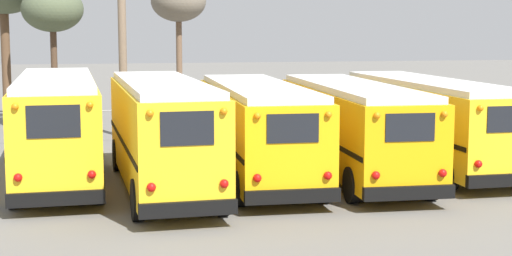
{
  "coord_description": "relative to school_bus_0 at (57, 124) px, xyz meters",
  "views": [
    {
      "loc": [
        -4.9,
        -24.23,
        4.86
      ],
      "look_at": [
        0.0,
        0.21,
        1.61
      ],
      "focal_mm": 55.0,
      "sensor_mm": 36.0,
      "label": 1
    }
  ],
  "objects": [
    {
      "name": "school_bus_0",
      "position": [
        0.0,
        0.0,
        0.0
      ],
      "size": [
        2.86,
        10.53,
        3.3
      ],
      "color": "yellow",
      "rests_on": "ground"
    },
    {
      "name": "ground_plane",
      "position": [
        6.25,
        -1.09,
        -1.78
      ],
      "size": [
        160.0,
        160.0,
        0.0
      ],
      "primitive_type": "plane",
      "color": "#66635E"
    },
    {
      "name": "fence_line",
      "position": [
        6.25,
        7.32,
        -0.79
      ],
      "size": [
        20.55,
        0.06,
        1.42
      ],
      "color": "#939399",
      "rests_on": "ground"
    },
    {
      "name": "school_bus_4",
      "position": [
        12.49,
        -0.02,
        -0.12
      ],
      "size": [
        2.67,
        10.83,
        3.03
      ],
      "color": "yellow",
      "rests_on": "ground"
    },
    {
      "name": "school_bus_2",
      "position": [
        6.25,
        -1.04,
        -0.12
      ],
      "size": [
        2.75,
        10.43,
        3.04
      ],
      "color": "#EAAA0F",
      "rests_on": "ground"
    },
    {
      "name": "bare_tree_2",
      "position": [
        5.83,
        19.17,
        4.38
      ],
      "size": [
        3.1,
        3.1,
        7.42
      ],
      "color": "brown",
      "rests_on": "ground"
    },
    {
      "name": "school_bus_1",
      "position": [
        3.12,
        -2.31,
        0.01
      ],
      "size": [
        2.82,
        9.93,
        3.29
      ],
      "color": "yellow",
      "rests_on": "ground"
    },
    {
      "name": "school_bus_3",
      "position": [
        9.37,
        -1.15,
        -0.13
      ],
      "size": [
        2.81,
        10.72,
        3.01
      ],
      "color": "#E5A00C",
      "rests_on": "ground"
    },
    {
      "name": "utility_pole",
      "position": [
        2.38,
        9.39,
        2.26
      ],
      "size": [
        1.8,
        0.35,
        7.88
      ],
      "color": "#75604C",
      "rests_on": "ground"
    },
    {
      "name": "bare_tree_0",
      "position": [
        -0.7,
        12.56,
        3.79
      ],
      "size": [
        2.85,
        2.85,
        6.72
      ],
      "color": "#473323",
      "rests_on": "ground"
    }
  ]
}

